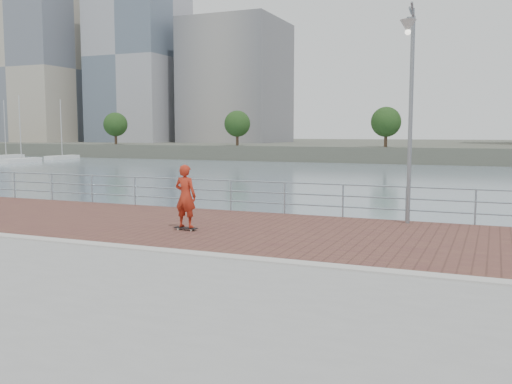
% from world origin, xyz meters
% --- Properties ---
extents(water, '(400.00, 400.00, 0.00)m').
position_xyz_m(water, '(0.00, 0.00, -2.00)').
color(water, slate).
rests_on(water, ground).
extents(brick_lane, '(40.00, 6.80, 0.02)m').
position_xyz_m(brick_lane, '(0.00, 3.60, 0.01)').
color(brick_lane, brown).
rests_on(brick_lane, seawall).
extents(curb, '(40.00, 0.40, 0.06)m').
position_xyz_m(curb, '(0.00, 0.00, 0.03)').
color(curb, '#B7B5AD').
rests_on(curb, seawall).
extents(far_shore, '(320.00, 95.00, 2.50)m').
position_xyz_m(far_shore, '(0.00, 122.50, -0.75)').
color(far_shore, '#4C5142').
rests_on(far_shore, ground).
extents(guardrail, '(39.06, 0.06, 1.13)m').
position_xyz_m(guardrail, '(0.00, 7.00, 0.69)').
color(guardrail, '#8C9EA8').
rests_on(guardrail, brick_lane).
extents(street_lamp, '(0.46, 1.34, 6.30)m').
position_xyz_m(street_lamp, '(3.20, 6.04, 4.48)').
color(street_lamp, gray).
rests_on(street_lamp, brick_lane).
extents(skateboard, '(0.70, 0.21, 0.08)m').
position_xyz_m(skateboard, '(-2.50, 2.74, 0.08)').
color(skateboard, black).
rests_on(skateboard, brick_lane).
extents(skateboarder, '(0.68, 0.46, 1.81)m').
position_xyz_m(skateboarder, '(-2.50, 2.74, 1.01)').
color(skateboarder, '#AB2916').
rests_on(skateboarder, skateboard).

